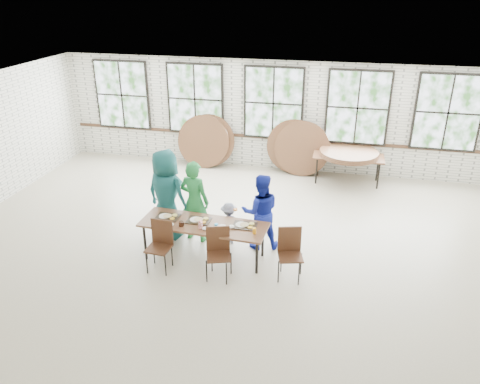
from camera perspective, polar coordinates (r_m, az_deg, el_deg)
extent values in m
plane|color=#B5A990|center=(9.45, -0.54, -6.79)|extent=(12.00, 12.00, 0.00)
plane|color=white|center=(8.30, -0.63, 11.19)|extent=(12.00, 12.00, 0.00)
plane|color=silver|center=(12.95, 4.10, 9.21)|extent=(12.00, 0.00, 12.00)
plane|color=silver|center=(5.15, -12.88, -17.86)|extent=(12.00, 0.00, 12.00)
cube|color=#422819|center=(13.10, 4.00, 6.64)|extent=(11.80, 0.05, 0.08)
cube|color=black|center=(14.14, -14.16, 11.41)|extent=(1.62, 0.05, 1.97)
cube|color=white|center=(14.10, -14.22, 11.38)|extent=(1.50, 0.01, 1.85)
cube|color=black|center=(13.30, -5.47, 11.24)|extent=(1.62, 0.05, 1.97)
cube|color=white|center=(13.27, -5.52, 11.21)|extent=(1.50, 0.01, 1.85)
cube|color=black|center=(12.80, 4.11, 10.76)|extent=(1.62, 0.05, 1.97)
cube|color=white|center=(12.77, 4.08, 10.72)|extent=(1.50, 0.01, 1.85)
cube|color=black|center=(12.66, 14.13, 9.94)|extent=(1.62, 0.05, 1.97)
cube|color=white|center=(12.63, 14.13, 9.90)|extent=(1.50, 0.01, 1.85)
cube|color=black|center=(12.91, 24.01, 8.83)|extent=(1.62, 0.05, 1.97)
cube|color=white|center=(12.87, 24.03, 8.79)|extent=(1.50, 0.01, 1.85)
cube|color=brown|center=(8.81, -4.46, -3.97)|extent=(2.44, 0.93, 0.04)
cylinder|color=black|center=(9.10, -11.49, -6.11)|extent=(0.05, 0.05, 0.70)
cylinder|color=black|center=(9.58, -10.07, -4.34)|extent=(0.05, 0.05, 0.70)
cylinder|color=black|center=(8.52, 2.05, -7.89)|extent=(0.05, 0.05, 0.70)
cylinder|color=black|center=(9.02, 2.79, -5.89)|extent=(0.05, 0.05, 0.70)
cube|color=#442616|center=(8.69, -9.89, -6.81)|extent=(0.45, 0.43, 0.03)
cube|color=#442616|center=(8.71, -9.47, -4.79)|extent=(0.42, 0.06, 0.50)
cylinder|color=black|center=(8.74, -11.30, -8.49)|extent=(0.02, 0.02, 0.44)
cylinder|color=black|center=(9.00, -10.45, -7.36)|extent=(0.02, 0.02, 0.44)
cylinder|color=black|center=(8.61, -9.08, -8.85)|extent=(0.02, 0.02, 0.44)
cylinder|color=black|center=(8.88, -8.29, -7.68)|extent=(0.02, 0.02, 0.44)
cube|color=#442616|center=(8.34, -2.61, -7.85)|extent=(0.52, 0.51, 0.03)
cube|color=#442616|center=(8.38, -2.71, -5.71)|extent=(0.41, 0.16, 0.50)
cylinder|color=black|center=(8.38, -4.09, -9.62)|extent=(0.02, 0.02, 0.44)
cylinder|color=black|center=(8.65, -3.44, -8.39)|extent=(0.02, 0.02, 0.44)
cylinder|color=black|center=(8.30, -1.67, -9.95)|extent=(0.02, 0.02, 0.44)
cylinder|color=black|center=(8.57, -1.10, -8.70)|extent=(0.02, 0.02, 0.44)
cube|color=#442616|center=(8.37, 6.16, -7.86)|extent=(0.51, 0.50, 0.03)
cube|color=#442616|center=(8.40, 6.06, -5.72)|extent=(0.41, 0.14, 0.50)
cylinder|color=black|center=(8.37, 4.70, -9.66)|extent=(0.02, 0.02, 0.44)
cylinder|color=black|center=(8.66, 5.04, -8.42)|extent=(0.02, 0.02, 0.44)
cylinder|color=black|center=(8.34, 7.18, -9.93)|extent=(0.02, 0.02, 0.44)
cylinder|color=black|center=(8.63, 7.44, -8.68)|extent=(0.02, 0.02, 0.44)
imported|color=#16554A|center=(9.56, -8.94, -0.30)|extent=(1.06, 0.85, 1.89)
imported|color=#207836|center=(9.41, -5.56, -1.14)|extent=(0.69, 0.53, 1.71)
imported|color=#13163B|center=(9.41, -1.37, -3.83)|extent=(0.66, 0.54, 0.89)
imported|color=#152397|center=(9.14, 2.51, -2.41)|extent=(0.89, 0.77, 1.56)
cube|color=brown|center=(12.48, 13.09, 4.25)|extent=(1.81, 0.76, 0.04)
cylinder|color=black|center=(12.36, 9.30, 2.54)|extent=(0.04, 0.04, 0.70)
cylinder|color=black|center=(12.87, 9.49, 3.44)|extent=(0.04, 0.04, 0.70)
cylinder|color=black|center=(12.39, 16.51, 1.87)|extent=(0.04, 0.04, 0.70)
cylinder|color=black|center=(12.90, 16.41, 2.79)|extent=(0.04, 0.04, 0.70)
cube|color=black|center=(9.10, -8.81, -3.03)|extent=(0.44, 0.33, 0.02)
cube|color=black|center=(8.90, -5.06, -3.48)|extent=(0.44, 0.33, 0.02)
cube|color=black|center=(8.68, 0.56, -4.13)|extent=(0.44, 0.33, 0.02)
cylinder|color=black|center=(8.74, -7.18, -3.86)|extent=(0.09, 0.09, 0.09)
cube|color=red|center=(8.62, -4.82, -4.12)|extent=(0.07, 0.06, 0.11)
cylinder|color=#1B8DCD|center=(8.59, -2.90, -4.19)|extent=(0.07, 0.07, 0.10)
cylinder|color=orange|center=(8.43, 1.77, -4.75)|extent=(0.07, 0.07, 0.11)
cylinder|color=white|center=(8.50, -2.24, -4.50)|extent=(0.17, 0.17, 0.10)
ellipsoid|color=white|center=(8.79, -8.42, -3.92)|extent=(0.11, 0.11, 0.05)
ellipsoid|color=white|center=(8.58, -4.27, -4.45)|extent=(0.11, 0.11, 0.05)
ellipsoid|color=white|center=(8.62, -1.06, -4.24)|extent=(0.11, 0.11, 0.05)
cylinder|color=brown|center=(12.46, 13.11, 4.42)|extent=(1.50, 1.50, 0.04)
cylinder|color=brown|center=(12.45, 13.13, 4.62)|extent=(1.50, 1.50, 0.04)
cylinder|color=brown|center=(12.43, 13.15, 4.81)|extent=(1.50, 1.50, 0.04)
cylinder|color=brown|center=(13.34, -3.84, 6.24)|extent=(1.50, 0.31, 1.48)
cylinder|color=brown|center=(13.29, -4.49, 6.14)|extent=(1.50, 0.38, 1.47)
cylinder|color=brown|center=(12.89, 6.60, 5.46)|extent=(1.50, 0.18, 1.50)
cylinder|color=brown|center=(12.77, 7.56, 5.23)|extent=(1.50, 0.33, 1.48)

